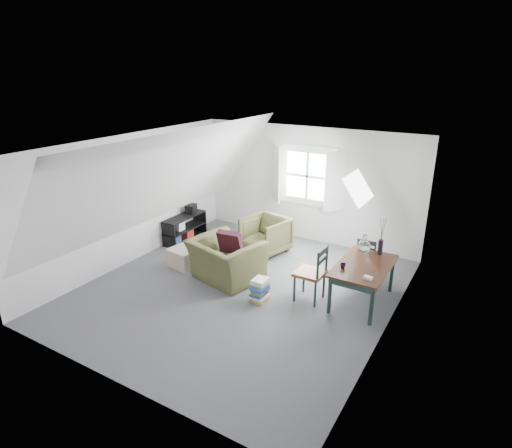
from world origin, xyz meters
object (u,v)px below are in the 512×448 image
Objects in this scene: armchair_far at (265,252)px; dining_chair_far at (367,258)px; ottoman at (185,257)px; armchair_near at (226,279)px; dining_table at (364,270)px; media_shelf at (184,230)px; magazine_stack at (260,290)px; dining_chair_near at (312,273)px.

armchair_far is 1.02× the size of dining_chair_far.
dining_chair_far is at bearing 20.78° from ottoman.
armchair_near is 2.48m from dining_table.
dining_chair_far reaches higher than armchair_far.
dining_table reaches higher than media_shelf.
armchair_near is at bearing -164.56° from dining_table.
magazine_stack is (2.77, -1.41, -0.06)m from media_shelf.
armchair_far is at bearing 15.68° from media_shelf.
armchair_near is 1.06× the size of media_shelf.
armchair_far is at bearing 52.96° from ottoman.
dining_chair_near is at bearing 74.54° from dining_chair_far.
media_shelf is (-0.85, 0.98, 0.08)m from ottoman.
armchair_far is 0.87× the size of dining_chair_near.
dining_chair_near is at bearing -10.85° from media_shelf.
dining_table is (2.35, -0.95, 0.58)m from armchair_far.
dining_chair_far is (2.18, -0.14, 0.43)m from armchair_far.
ottoman is (-1.01, 0.07, 0.18)m from armchair_near.
dining_chair_near is 0.91m from magazine_stack.
magazine_stack is at bearing -49.04° from armchair_far.
media_shelf is (-3.49, 0.95, -0.25)m from dining_chair_near.
media_shelf is (-4.22, 0.58, -0.33)m from dining_table.
dining_chair_near is 0.88× the size of media_shelf.
armchair_near is 0.99m from magazine_stack.
dining_chair_far is 0.75× the size of media_shelf.
dining_chair_far is (2.20, 1.29, 0.43)m from armchair_near.
armchair_near is 1.21× the size of dining_chair_near.
dining_chair_near reaches higher than magazine_stack.
dining_table is 0.84m from dining_chair_far.
ottoman is 3.43m from dining_table.
armchair_near is 0.88× the size of dining_table.
dining_table is (2.37, 0.48, 0.58)m from armchair_near.
media_shelf is 3.11m from magazine_stack.
armchair_near is at bearing 40.49° from dining_chair_far.
dining_chair_far reaches higher than ottoman.
dining_chair_far is at bearing 10.51° from armchair_far.
media_shelf reaches higher than ottoman.
dining_chair_near reaches higher than dining_chair_far.
dining_chair_far is at bearing 51.89° from magazine_stack.
armchair_far is 2.00m from magazine_stack.
dining_table is at bearing 132.38° from dining_chair_near.
armchair_near is 2.15m from media_shelf.
magazine_stack is (1.92, -0.42, 0.02)m from ottoman.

